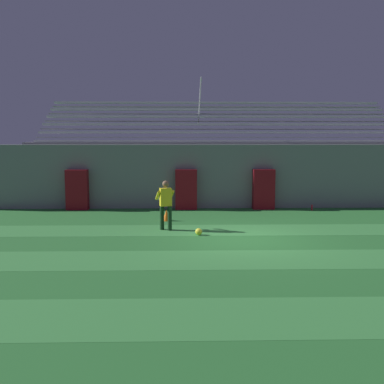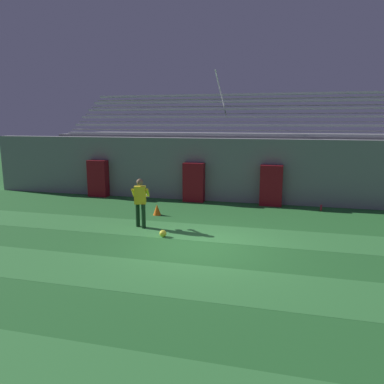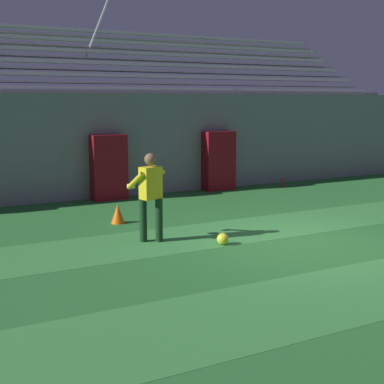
% 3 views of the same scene
% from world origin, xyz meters
% --- Properties ---
extents(ground_plane, '(80.00, 80.00, 0.00)m').
position_xyz_m(ground_plane, '(0.00, 0.00, 0.00)').
color(ground_plane, '#286B2D').
extents(turf_stripe_near, '(28.00, 1.85, 0.01)m').
position_xyz_m(turf_stripe_near, '(0.00, -6.00, 0.00)').
color(turf_stripe_near, '#38843D').
rests_on(turf_stripe_near, ground).
extents(turf_stripe_mid, '(28.00, 1.85, 0.01)m').
position_xyz_m(turf_stripe_mid, '(0.00, -2.30, 0.00)').
color(turf_stripe_mid, '#38843D').
rests_on(turf_stripe_mid, ground).
extents(turf_stripe_far, '(28.00, 1.85, 0.01)m').
position_xyz_m(turf_stripe_far, '(0.00, 1.40, 0.00)').
color(turf_stripe_far, '#38843D').
rests_on(turf_stripe_far, ground).
extents(back_wall, '(24.00, 0.60, 2.80)m').
position_xyz_m(back_wall, '(0.00, 6.50, 1.40)').
color(back_wall, gray).
rests_on(back_wall, ground).
extents(padding_pillar_gate_left, '(0.93, 0.44, 1.73)m').
position_xyz_m(padding_pillar_gate_left, '(-1.69, 5.95, 0.87)').
color(padding_pillar_gate_left, maroon).
rests_on(padding_pillar_gate_left, ground).
extents(padding_pillar_gate_right, '(0.93, 0.44, 1.73)m').
position_xyz_m(padding_pillar_gate_right, '(1.69, 5.95, 0.87)').
color(padding_pillar_gate_right, maroon).
rests_on(padding_pillar_gate_right, ground).
extents(padding_pillar_far_left, '(0.93, 0.44, 1.73)m').
position_xyz_m(padding_pillar_far_left, '(-6.39, 5.95, 0.87)').
color(padding_pillar_far_left, maroon).
rests_on(padding_pillar_far_left, ground).
extents(bleacher_stand, '(18.00, 4.75, 5.83)m').
position_xyz_m(bleacher_stand, '(-0.00, 9.19, 1.51)').
color(bleacher_stand, gray).
rests_on(bleacher_stand, ground).
extents(goalkeeper, '(0.67, 0.62, 1.67)m').
position_xyz_m(goalkeeper, '(-2.42, 1.47, 0.95)').
color(goalkeeper, '#143319').
rests_on(goalkeeper, ground).
extents(soccer_ball, '(0.22, 0.22, 0.22)m').
position_xyz_m(soccer_ball, '(-1.35, 0.62, 0.11)').
color(soccer_ball, yellow).
rests_on(soccer_ball, ground).
extents(traffic_cone, '(0.30, 0.30, 0.42)m').
position_xyz_m(traffic_cone, '(-2.45, 3.19, 0.21)').
color(traffic_cone, orange).
rests_on(traffic_cone, ground).
extents(water_bottle, '(0.07, 0.07, 0.24)m').
position_xyz_m(water_bottle, '(3.71, 5.51, 0.12)').
color(water_bottle, red).
rests_on(water_bottle, ground).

